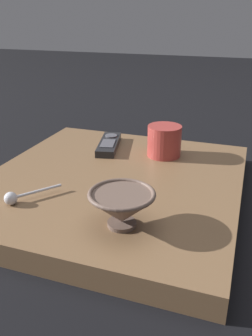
% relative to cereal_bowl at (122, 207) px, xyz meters
% --- Properties ---
extents(ground_plane, '(6.00, 6.00, 0.00)m').
position_rel_cereal_bowl_xyz_m(ground_plane, '(0.09, -0.19, -0.09)').
color(ground_plane, black).
extents(table, '(0.58, 0.63, 0.05)m').
position_rel_cereal_bowl_xyz_m(table, '(0.09, -0.19, -0.06)').
color(table, brown).
rests_on(table, ground).
extents(cereal_bowl, '(0.12, 0.12, 0.07)m').
position_rel_cereal_bowl_xyz_m(cereal_bowl, '(0.00, 0.00, 0.00)').
color(cereal_bowl, brown).
rests_on(cereal_bowl, table).
extents(coffee_mug, '(0.09, 0.09, 0.08)m').
position_rel_cereal_bowl_xyz_m(coffee_mug, '(0.01, -0.36, 0.00)').
color(coffee_mug, '#A53833').
rests_on(coffee_mug, table).
extents(teaspoon, '(0.08, 0.10, 0.03)m').
position_rel_cereal_bowl_xyz_m(teaspoon, '(0.23, -0.01, -0.03)').
color(teaspoon, silver).
rests_on(teaspoon, table).
extents(tv_remote_near, '(0.09, 0.17, 0.02)m').
position_rel_cereal_bowl_xyz_m(tv_remote_near, '(0.17, -0.37, -0.03)').
color(tv_remote_near, black).
rests_on(tv_remote_near, table).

